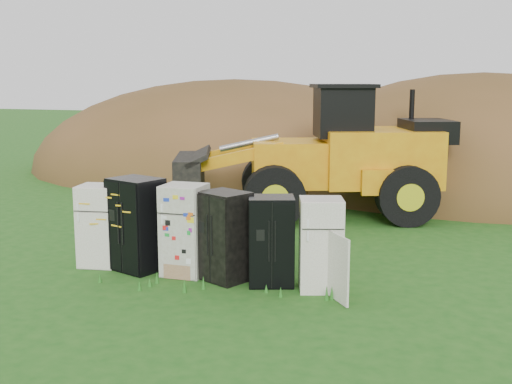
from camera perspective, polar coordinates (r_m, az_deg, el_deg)
ground at (r=13.00m, az=-4.17°, el=-7.56°), size 120.00×120.00×0.00m
fridge_leftmost at (r=13.97m, az=-13.79°, el=-2.91°), size 0.88×0.86×1.73m
fridge_black_side at (r=13.47m, az=-10.56°, el=-2.84°), size 1.21×1.07×1.92m
fridge_sticker at (r=13.01m, az=-6.37°, el=-3.37°), size 0.84×0.78×1.85m
fridge_dark_mid at (r=12.60m, az=-2.80°, el=-3.95°), size 1.13×1.04×1.76m
fridge_black_right at (r=12.33m, az=1.36°, el=-4.36°), size 1.05×0.97×1.72m
fridge_open_door at (r=12.07m, az=5.79°, el=-4.66°), size 0.98×0.94×1.74m
wheel_loader at (r=18.32m, az=4.70°, el=3.62°), size 8.45×5.82×3.79m
dirt_mound_right at (r=24.23m, az=19.06°, el=0.13°), size 15.16×11.12×8.32m
dirt_mound_left at (r=27.85m, az=-1.87°, el=1.90°), size 18.36×13.77×7.86m
dirt_mound_back at (r=30.58m, az=9.20°, el=2.50°), size 16.34×10.89×5.02m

